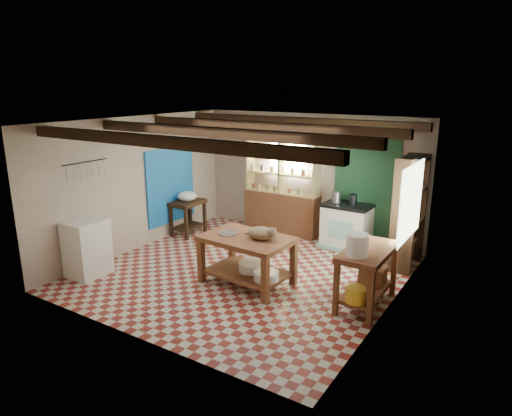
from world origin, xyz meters
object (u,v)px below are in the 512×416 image
Objects in this scene: right_counter at (367,277)px; cat at (261,233)px; stove at (347,226)px; prep_table at (188,218)px; white_cabinet at (87,248)px; work_table at (247,260)px.

cat is at bearing -170.38° from right_counter.
stove is 2.54m from cat.
prep_table is (-3.22, -1.05, -0.07)m from stove.
stove is 2.10× the size of cat.
right_counter is (4.38, -1.12, 0.06)m from prep_table.
white_cabinet is 3.03m from cat.
work_table is 1.54× the size of stove.
right_counter is 1.74m from cat.
cat reaches higher than work_table.
white_cabinet is 4.64m from right_counter.
white_cabinet reaches higher than right_counter.
stove reaches higher than prep_table.
work_table is at bearing 22.90° from white_cabinet.
right_counter is at bearing 13.19° from work_table.
white_cabinet is at bearing -91.95° from prep_table.
stove is at bearing 16.52° from prep_table.
white_cabinet is 0.79× the size of right_counter.
stove is 1.22× the size of prep_table.
white_cabinet is at bearing -162.94° from cat.
right_counter is at bearing 16.61° from white_cabinet.
cat reaches higher than white_cabinet.
cat is (0.25, 0.03, 0.50)m from work_table.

